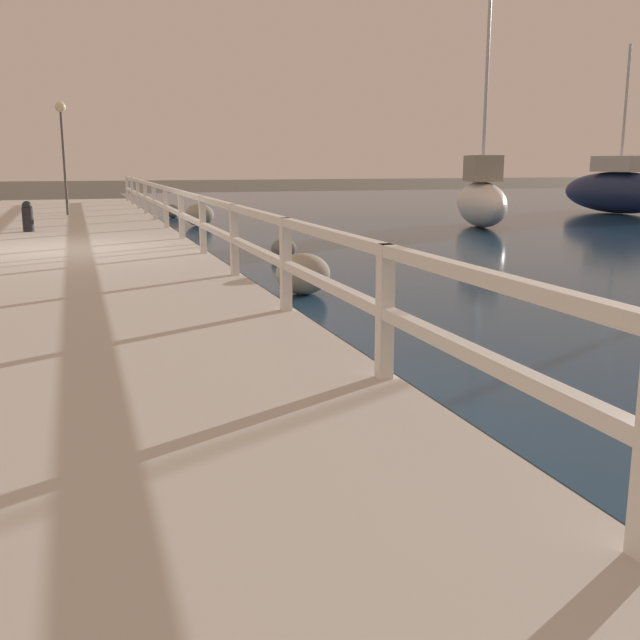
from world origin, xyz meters
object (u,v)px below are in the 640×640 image
Objects in this scene: sailboat_navy at (619,190)px; sailboat_white at (481,198)px; dock_lamp at (62,128)px; mooring_bollard at (28,216)px.

sailboat_navy is 0.92× the size of sailboat_white.
sailboat_white is at bearing -21.41° from dock_lamp.
sailboat_white reaches higher than mooring_bollard.
sailboat_navy is at bearing -2.62° from dock_lamp.
mooring_bollard is at bearing -173.78° from sailboat_navy.
dock_lamp is (0.76, 5.08, 2.02)m from mooring_bollard.
dock_lamp is 11.50m from sailboat_white.
dock_lamp is 17.86m from sailboat_navy.
mooring_bollard is 0.21× the size of dock_lamp.
sailboat_navy is (18.51, 4.26, 0.19)m from mooring_bollard.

